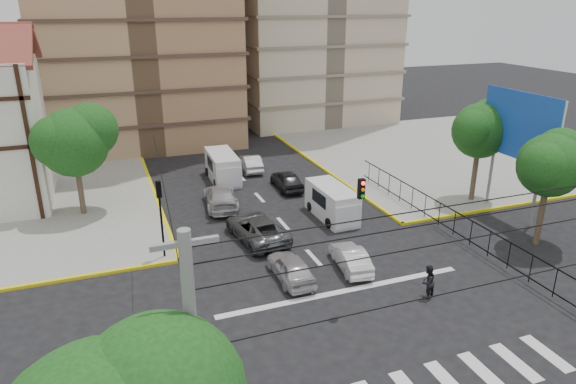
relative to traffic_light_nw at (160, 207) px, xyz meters
name	(u,v)px	position (x,y,z in m)	size (l,w,h in m)	color
ground	(355,304)	(7.80, -7.80, -3.11)	(160.00, 160.00, 0.00)	black
sidewalk_ne	(446,152)	(27.80, 12.20, -3.04)	(26.00, 26.00, 0.15)	gray
stop_line	(344,291)	(7.80, -6.60, -3.11)	(13.00, 0.40, 0.01)	silver
park_fence	(453,237)	(16.80, -3.30, -3.11)	(0.10, 22.50, 1.66)	black
billboard	(520,128)	(22.25, -1.80, 2.89)	(0.36, 6.20, 8.10)	slate
tree_park_a	(552,162)	(20.88, -5.79, 1.90)	(4.41, 3.60, 6.83)	#473828
tree_park_c	(481,128)	(21.89, 1.21, 2.22)	(4.65, 3.80, 7.25)	#473828
tree_tudor	(75,139)	(-4.10, 8.21, 2.11)	(5.39, 4.40, 7.43)	#473828
traffic_light_nw	(160,207)	(0.00, 0.00, 0.00)	(0.28, 0.22, 4.40)	black
traffic_light_hanging	(386,203)	(7.80, -9.84, 2.79)	(18.00, 9.12, 0.92)	black
van_right_lane	(334,204)	(11.17, 1.79, -2.07)	(2.01, 4.77, 2.14)	silver
van_left_lane	(223,168)	(6.24, 11.66, -2.03)	(2.10, 5.01, 2.23)	silver
car_silver_front_left	(291,268)	(5.76, -4.57, -2.44)	(1.58, 3.92, 1.34)	silver
car_white_front_right	(350,258)	(9.15, -4.61, -2.50)	(1.31, 3.75, 1.23)	white
car_grey_mid_left	(257,228)	(5.54, 0.55, -2.37)	(2.45, 5.32, 1.48)	#575A5E
car_silver_rear_left	(221,197)	(4.75, 6.42, -2.36)	(2.10, 5.17, 1.50)	silver
car_darkgrey_mid_right	(287,180)	(10.32, 8.25, -2.40)	(1.69, 4.20, 1.43)	#242427
car_white_rear_right	(251,163)	(9.08, 13.59, -2.44)	(1.42, 4.07, 1.34)	white
pedestrian_crosswalk	(428,282)	(11.29, -8.47, -2.26)	(0.82, 0.64, 1.70)	black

